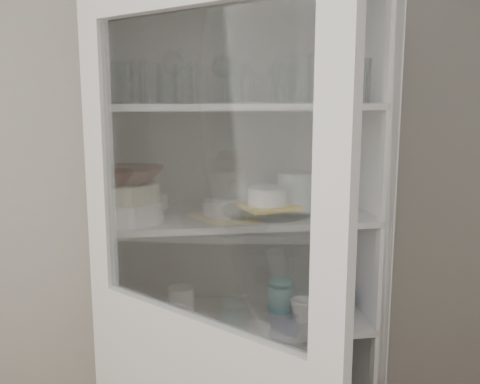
# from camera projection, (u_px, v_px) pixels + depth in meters

# --- Properties ---
(wall_back) EXTENTS (3.60, 0.02, 2.60)m
(wall_back) POSITION_uv_depth(u_px,v_px,m) (183.00, 193.00, 2.16)
(wall_back) COLOR #A2A2A2
(wall_back) RESTS_ON ground
(pantry_cabinet) EXTENTS (1.00, 0.45, 2.10)m
(pantry_cabinet) POSITION_uv_depth(u_px,v_px,m) (238.00, 289.00, 2.10)
(pantry_cabinet) COLOR silver
(pantry_cabinet) RESTS_ON floor
(tumbler_0) EXTENTS (0.07, 0.07, 0.13)m
(tumbler_0) POSITION_uv_depth(u_px,v_px,m) (119.00, 84.00, 1.69)
(tumbler_0) COLOR silver
(tumbler_0) RESTS_ON shelf_glass
(tumbler_1) EXTENTS (0.06, 0.06, 0.13)m
(tumbler_1) POSITION_uv_depth(u_px,v_px,m) (184.00, 84.00, 1.76)
(tumbler_1) COLOR silver
(tumbler_1) RESTS_ON shelf_glass
(tumbler_2) EXTENTS (0.07, 0.07, 0.13)m
(tumbler_2) POSITION_uv_depth(u_px,v_px,m) (168.00, 83.00, 1.75)
(tumbler_2) COLOR silver
(tumbler_2) RESTS_ON shelf_glass
(tumbler_3) EXTENTS (0.08, 0.08, 0.15)m
(tumbler_3) POSITION_uv_depth(u_px,v_px,m) (285.00, 81.00, 1.81)
(tumbler_3) COLOR silver
(tumbler_3) RESTS_ON shelf_glass
(tumbler_4) EXTENTS (0.09, 0.09, 0.15)m
(tumbler_4) POSITION_uv_depth(u_px,v_px,m) (301.00, 81.00, 1.76)
(tumbler_4) COLOR silver
(tumbler_4) RESTS_ON shelf_glass
(tumbler_5) EXTENTS (0.08, 0.08, 0.15)m
(tumbler_5) POSITION_uv_depth(u_px,v_px,m) (360.00, 81.00, 1.80)
(tumbler_5) COLOR silver
(tumbler_5) RESTS_ON shelf_glass
(tumbler_6) EXTENTS (0.10, 0.10, 0.15)m
(tumbler_6) POSITION_uv_depth(u_px,v_px,m) (347.00, 81.00, 1.81)
(tumbler_6) COLOR silver
(tumbler_6) RESTS_ON shelf_glass
(tumbler_7) EXTENTS (0.09, 0.09, 0.14)m
(tumbler_7) POSITION_uv_depth(u_px,v_px,m) (122.00, 83.00, 1.83)
(tumbler_7) COLOR silver
(tumbler_7) RESTS_ON shelf_glass
(tumbler_8) EXTENTS (0.09, 0.09, 0.13)m
(tumbler_8) POSITION_uv_depth(u_px,v_px,m) (170.00, 84.00, 1.85)
(tumbler_8) COLOR silver
(tumbler_8) RESTS_ON shelf_glass
(tumbler_9) EXTENTS (0.07, 0.07, 0.14)m
(tumbler_9) POSITION_uv_depth(u_px,v_px,m) (181.00, 83.00, 1.87)
(tumbler_9) COLOR silver
(tumbler_9) RESTS_ON shelf_glass
(tumbler_10) EXTENTS (0.08, 0.08, 0.13)m
(tumbler_10) POSITION_uv_depth(u_px,v_px,m) (235.00, 85.00, 1.91)
(tumbler_10) COLOR silver
(tumbler_10) RESTS_ON shelf_glass
(tumbler_11) EXTENTS (0.08, 0.08, 0.13)m
(tumbler_11) POSITION_uv_depth(u_px,v_px,m) (285.00, 85.00, 1.91)
(tumbler_11) COLOR silver
(tumbler_11) RESTS_ON shelf_glass
(goblet_0) EXTENTS (0.07, 0.07, 0.15)m
(goblet_0) POSITION_uv_depth(u_px,v_px,m) (125.00, 81.00, 1.96)
(goblet_0) COLOR silver
(goblet_0) RESTS_ON shelf_glass
(goblet_1) EXTENTS (0.08, 0.08, 0.19)m
(goblet_1) POSITION_uv_depth(u_px,v_px,m) (223.00, 77.00, 1.97)
(goblet_1) COLOR silver
(goblet_1) RESTS_ON shelf_glass
(goblet_2) EXTENTS (0.07, 0.07, 0.16)m
(goblet_2) POSITION_uv_depth(u_px,v_px,m) (279.00, 81.00, 2.04)
(goblet_2) COLOR silver
(goblet_2) RESTS_ON shelf_glass
(goblet_3) EXTENTS (0.08, 0.08, 0.18)m
(goblet_3) POSITION_uv_depth(u_px,v_px,m) (340.00, 79.00, 2.07)
(goblet_3) COLOR silver
(goblet_3) RESTS_ON shelf_glass
(plate_stack_front) EXTENTS (0.23, 0.23, 0.07)m
(plate_stack_front) POSITION_uv_depth(u_px,v_px,m) (131.00, 211.00, 1.84)
(plate_stack_front) COLOR white
(plate_stack_front) RESTS_ON shelf_plates
(plate_stack_back) EXTENTS (0.21, 0.21, 0.06)m
(plate_stack_back) POSITION_uv_depth(u_px,v_px,m) (141.00, 201.00, 2.05)
(plate_stack_back) COLOR white
(plate_stack_back) RESTS_ON shelf_plates
(cream_bowl) EXTENTS (0.27, 0.27, 0.06)m
(cream_bowl) POSITION_uv_depth(u_px,v_px,m) (130.00, 192.00, 1.82)
(cream_bowl) COLOR beige
(cream_bowl) RESTS_ON plate_stack_front
(terracotta_bowl) EXTENTS (0.29, 0.29, 0.06)m
(terracotta_bowl) POSITION_uv_depth(u_px,v_px,m) (129.00, 175.00, 1.81)
(terracotta_bowl) COLOR #411D12
(terracotta_bowl) RESTS_ON cream_bowl
(glass_platter) EXTENTS (0.44, 0.44, 0.02)m
(glass_platter) POSITION_uv_depth(u_px,v_px,m) (268.00, 210.00, 1.97)
(glass_platter) COLOR silver
(glass_platter) RESTS_ON shelf_plates
(yellow_trivet) EXTENTS (0.23, 0.23, 0.01)m
(yellow_trivet) POSITION_uv_depth(u_px,v_px,m) (268.00, 206.00, 1.97)
(yellow_trivet) COLOR yellow
(yellow_trivet) RESTS_ON glass_platter
(white_ramekin) EXTENTS (0.15, 0.15, 0.06)m
(white_ramekin) POSITION_uv_depth(u_px,v_px,m) (268.00, 196.00, 1.96)
(white_ramekin) COLOR white
(white_ramekin) RESTS_ON yellow_trivet
(grey_bowl_stack) EXTENTS (0.14, 0.14, 0.14)m
(grey_bowl_stack) POSITION_uv_depth(u_px,v_px,m) (296.00, 191.00, 2.03)
(grey_bowl_stack) COLOR silver
(grey_bowl_stack) RESTS_ON shelf_plates
(mug_blue) EXTENTS (0.16, 0.16, 0.10)m
(mug_blue) POSITION_uv_depth(u_px,v_px,m) (330.00, 301.00, 2.05)
(mug_blue) COLOR navy
(mug_blue) RESTS_ON shelf_mugs
(mug_teal) EXTENTS (0.12, 0.12, 0.09)m
(mug_teal) POSITION_uv_depth(u_px,v_px,m) (325.00, 297.00, 2.11)
(mug_teal) COLOR teal
(mug_teal) RESTS_ON shelf_mugs
(mug_white) EXTENTS (0.11, 0.11, 0.08)m
(mug_white) POSITION_uv_depth(u_px,v_px,m) (303.00, 310.00, 1.98)
(mug_white) COLOR white
(mug_white) RESTS_ON shelf_mugs
(teal_jar) EXTENTS (0.10, 0.10, 0.12)m
(teal_jar) POSITION_uv_depth(u_px,v_px,m) (281.00, 295.00, 2.08)
(teal_jar) COLOR teal
(teal_jar) RESTS_ON shelf_mugs
(measuring_cups) EXTENTS (0.10, 0.10, 0.04)m
(measuring_cups) POSITION_uv_depth(u_px,v_px,m) (155.00, 319.00, 1.95)
(measuring_cups) COLOR #B1B1B1
(measuring_cups) RESTS_ON shelf_mugs
(white_canister) EXTENTS (0.11, 0.11, 0.12)m
(white_canister) POSITION_uv_depth(u_px,v_px,m) (181.00, 302.00, 2.02)
(white_canister) COLOR white
(white_canister) RESTS_ON shelf_mugs
(tumbler_12) EXTENTS (0.07, 0.07, 0.13)m
(tumbler_12) POSITION_uv_depth(u_px,v_px,m) (149.00, 84.00, 1.82)
(tumbler_12) COLOR silver
(tumbler_12) RESTS_ON shelf_glass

